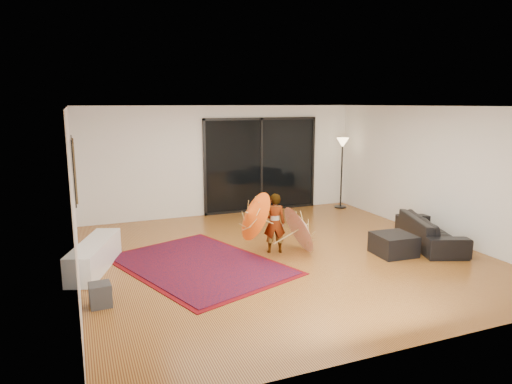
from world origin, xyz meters
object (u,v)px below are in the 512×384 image
ottoman (394,244)px  sofa (430,231)px  media_console (95,256)px  child (274,223)px

ottoman → sofa: bearing=11.4°
sofa → ottoman: sofa is taller
media_console → child: 3.20m
media_console → child: bearing=14.8°
sofa → child: bearing=97.0°
sofa → child: 3.13m
ottoman → child: 2.23m
media_console → sofa: bearing=10.7°
media_console → ottoman: bearing=6.6°
media_console → ottoman: media_console is taller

